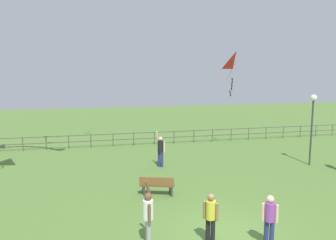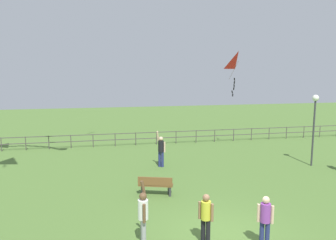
{
  "view_description": "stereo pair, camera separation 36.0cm",
  "coord_description": "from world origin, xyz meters",
  "px_view_note": "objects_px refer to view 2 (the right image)",
  "views": [
    {
      "loc": [
        -4.18,
        -9.55,
        5.39
      ],
      "look_at": [
        -0.45,
        6.89,
        2.88
      ],
      "focal_mm": 35.44,
      "sensor_mm": 36.0,
      "label": 1
    },
    {
      "loc": [
        -3.83,
        -9.62,
        5.39
      ],
      "look_at": [
        -0.45,
        6.89,
        2.88
      ],
      "focal_mm": 35.44,
      "sensor_mm": 36.0,
      "label": 2
    }
  ],
  "objects_px": {
    "person_1": "(143,215)",
    "person_2": "(161,149)",
    "person_3": "(206,216)",
    "park_bench": "(155,185)",
    "person_4": "(265,218)",
    "lamppost": "(315,114)",
    "kite_1": "(238,62)"
  },
  "relations": [
    {
      "from": "person_1",
      "to": "person_3",
      "type": "height_order",
      "value": "person_1"
    },
    {
      "from": "person_3",
      "to": "person_4",
      "type": "height_order",
      "value": "person_4"
    },
    {
      "from": "person_3",
      "to": "kite_1",
      "type": "height_order",
      "value": "kite_1"
    },
    {
      "from": "person_3",
      "to": "lamppost",
      "type": "bearing_deg",
      "value": 39.42
    },
    {
      "from": "person_1",
      "to": "person_3",
      "type": "distance_m",
      "value": 1.93
    },
    {
      "from": "person_2",
      "to": "person_3",
      "type": "xyz_separation_m",
      "value": [
        -0.17,
        -8.63,
        -0.08
      ]
    },
    {
      "from": "person_2",
      "to": "person_3",
      "type": "distance_m",
      "value": 8.64
    },
    {
      "from": "person_1",
      "to": "person_4",
      "type": "distance_m",
      "value": 3.72
    },
    {
      "from": "lamppost",
      "to": "person_1",
      "type": "relative_size",
      "value": 2.01
    },
    {
      "from": "person_2",
      "to": "park_bench",
      "type": "bearing_deg",
      "value": -103.61
    },
    {
      "from": "person_3",
      "to": "kite_1",
      "type": "bearing_deg",
      "value": 63.12
    },
    {
      "from": "park_bench",
      "to": "person_4",
      "type": "bearing_deg",
      "value": -62.68
    },
    {
      "from": "park_bench",
      "to": "person_1",
      "type": "relative_size",
      "value": 0.77
    },
    {
      "from": "person_3",
      "to": "kite_1",
      "type": "relative_size",
      "value": 0.54
    },
    {
      "from": "person_1",
      "to": "person_2",
      "type": "relative_size",
      "value": 0.99
    },
    {
      "from": "kite_1",
      "to": "park_bench",
      "type": "bearing_deg",
      "value": -131.81
    },
    {
      "from": "person_1",
      "to": "kite_1",
      "type": "relative_size",
      "value": 0.66
    },
    {
      "from": "lamppost",
      "to": "person_2",
      "type": "relative_size",
      "value": 1.99
    },
    {
      "from": "person_1",
      "to": "person_4",
      "type": "bearing_deg",
      "value": -13.65
    },
    {
      "from": "lamppost",
      "to": "kite_1",
      "type": "height_order",
      "value": "kite_1"
    },
    {
      "from": "lamppost",
      "to": "person_3",
      "type": "bearing_deg",
      "value": -140.58
    },
    {
      "from": "kite_1",
      "to": "lamppost",
      "type": "bearing_deg",
      "value": -65.45
    },
    {
      "from": "person_2",
      "to": "person_4",
      "type": "relative_size",
      "value": 1.24
    },
    {
      "from": "park_bench",
      "to": "person_4",
      "type": "xyz_separation_m",
      "value": [
        2.56,
        -4.95,
        0.49
      ]
    },
    {
      "from": "lamppost",
      "to": "park_bench",
      "type": "bearing_deg",
      "value": -164.09
    },
    {
      "from": "lamppost",
      "to": "person_2",
      "type": "xyz_separation_m",
      "value": [
        -8.49,
        1.51,
        -1.97
      ]
    },
    {
      "from": "person_4",
      "to": "kite_1",
      "type": "xyz_separation_m",
      "value": [
        4.56,
        12.91,
        5.0
      ]
    },
    {
      "from": "person_2",
      "to": "person_4",
      "type": "distance_m",
      "value": 9.3
    },
    {
      "from": "park_bench",
      "to": "person_4",
      "type": "distance_m",
      "value": 5.59
    },
    {
      "from": "person_3",
      "to": "person_1",
      "type": "bearing_deg",
      "value": 170.0
    },
    {
      "from": "person_1",
      "to": "person_2",
      "type": "height_order",
      "value": "person_2"
    },
    {
      "from": "person_3",
      "to": "person_4",
      "type": "relative_size",
      "value": 1.0
    }
  ]
}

